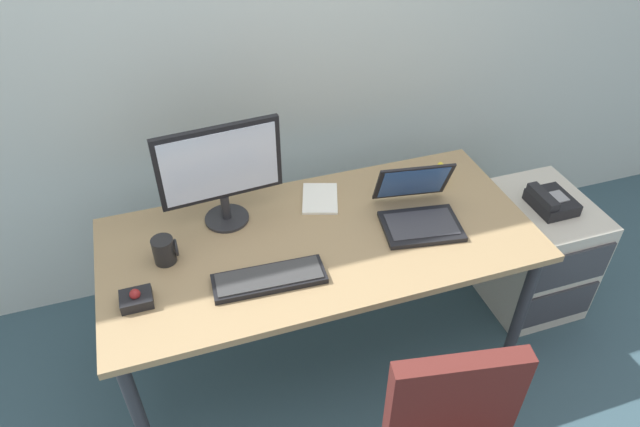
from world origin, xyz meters
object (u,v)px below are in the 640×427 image
(monitor_main, at_px, (221,169))
(keyboard, at_px, (269,278))
(laptop, at_px, (418,210))
(trackball_mouse, at_px, (136,299))
(banana, at_px, (441,174))
(file_cabinet, at_px, (532,251))
(desk_phone, at_px, (550,201))
(coffee_mug, at_px, (165,250))
(paper_notepad, at_px, (320,198))

(monitor_main, xyz_separation_m, keyboard, (0.08, -0.39, -0.24))
(laptop, relative_size, trackball_mouse, 3.27)
(banana, bearing_deg, trackball_mouse, -165.65)
(keyboard, bearing_deg, file_cabinet, 8.05)
(file_cabinet, bearing_deg, desk_phone, -116.78)
(desk_phone, bearing_deg, banana, 155.34)
(laptop, height_order, coffee_mug, laptop)
(desk_phone, height_order, keyboard, keyboard)
(monitor_main, distance_m, trackball_mouse, 0.57)
(keyboard, distance_m, trackball_mouse, 0.46)
(keyboard, bearing_deg, coffee_mug, 146.64)
(laptop, distance_m, coffee_mug, 1.01)
(trackball_mouse, xyz_separation_m, banana, (1.36, 0.35, -0.00))
(keyboard, distance_m, banana, 0.97)
(trackball_mouse, bearing_deg, monitor_main, 42.60)
(file_cabinet, relative_size, coffee_mug, 5.55)
(monitor_main, bearing_deg, file_cabinet, -7.95)
(desk_phone, bearing_deg, coffee_mug, 178.35)
(laptop, bearing_deg, file_cabinet, 3.36)
(desk_phone, bearing_deg, monitor_main, 171.36)
(desk_phone, relative_size, banana, 1.05)
(desk_phone, xyz_separation_m, coffee_mug, (-1.69, 0.05, 0.14))
(file_cabinet, xyz_separation_m, keyboard, (-1.36, -0.19, 0.43))
(file_cabinet, distance_m, monitor_main, 1.60)
(desk_phone, height_order, laptop, laptop)
(coffee_mug, bearing_deg, banana, 7.46)
(file_cabinet, relative_size, desk_phone, 2.93)
(file_cabinet, xyz_separation_m, trackball_mouse, (-1.82, -0.15, 0.44))
(trackball_mouse, height_order, paper_notepad, trackball_mouse)
(file_cabinet, height_order, laptop, laptop)
(monitor_main, bearing_deg, laptop, -18.05)
(file_cabinet, bearing_deg, trackball_mouse, -175.20)
(file_cabinet, distance_m, banana, 0.67)
(desk_phone, xyz_separation_m, keyboard, (-1.35, -0.18, 0.10))
(monitor_main, bearing_deg, trackball_mouse, -137.40)
(file_cabinet, distance_m, coffee_mug, 1.76)
(monitor_main, distance_m, laptop, 0.80)
(keyboard, height_order, laptop, laptop)
(keyboard, relative_size, trackball_mouse, 3.79)
(desk_phone, relative_size, paper_notepad, 0.96)
(desk_phone, relative_size, keyboard, 0.48)
(keyboard, height_order, coffee_mug, coffee_mug)
(keyboard, height_order, trackball_mouse, trackball_mouse)
(file_cabinet, distance_m, laptop, 0.84)
(monitor_main, xyz_separation_m, laptop, (0.74, -0.24, -0.20))
(file_cabinet, relative_size, monitor_main, 1.21)
(coffee_mug, height_order, banana, coffee_mug)
(laptop, xyz_separation_m, paper_notepad, (-0.34, 0.25, -0.05))
(keyboard, xyz_separation_m, banana, (0.89, 0.39, 0.01))
(monitor_main, xyz_separation_m, paper_notepad, (0.40, 0.01, -0.24))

